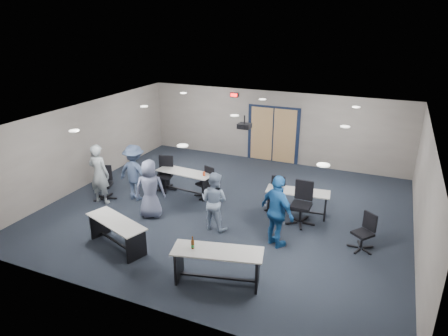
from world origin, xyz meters
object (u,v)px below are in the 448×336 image
at_px(chair_back_d, 301,204).
at_px(person_back, 135,172).
at_px(table_back_left, 185,179).
at_px(table_front_right, 217,260).
at_px(chair_back_a, 165,174).
at_px(chair_back_c, 276,195).
at_px(chair_back_b, 205,183).
at_px(person_plaid, 150,189).
at_px(person_navy, 277,212).
at_px(chair_loose_left, 104,184).
at_px(person_gray, 99,174).
at_px(person_lightblue, 214,201).
at_px(chair_loose_right, 363,232).
at_px(table_front_left, 117,229).
at_px(table_back_right, 297,198).

distance_m(chair_back_d, person_back, 5.01).
distance_m(table_back_left, person_back, 1.56).
xyz_separation_m(table_front_right, chair_back_d, (1.02, 3.19, 0.06)).
xyz_separation_m(chair_back_a, chair_back_c, (3.68, 0.04, -0.06)).
bearing_deg(chair_back_b, person_plaid, -93.26).
relative_size(person_plaid, person_navy, 0.91).
bearing_deg(person_navy, table_front_right, 101.99).
bearing_deg(chair_back_d, table_front_right, -107.28).
relative_size(chair_loose_left, person_back, 0.60).
height_order(person_gray, person_lightblue, person_gray).
height_order(chair_back_a, person_plaid, person_plaid).
distance_m(chair_back_b, person_gray, 3.14).
distance_m(table_front_right, person_gray, 5.25).
distance_m(chair_back_c, person_navy, 1.95).
bearing_deg(chair_back_a, chair_loose_right, -24.62).
xyz_separation_m(table_front_left, chair_back_b, (0.69, 3.42, -0.01)).
bearing_deg(person_plaid, chair_back_a, -94.56).
xyz_separation_m(table_front_right, person_gray, (-4.78, 2.14, 0.39)).
distance_m(table_front_left, person_plaid, 1.72).
xyz_separation_m(chair_loose_right, person_gray, (-7.44, -0.38, 0.45)).
xyz_separation_m(chair_back_c, person_navy, (0.54, -1.83, 0.43)).
xyz_separation_m(chair_back_b, chair_back_d, (3.11, -0.51, 0.11)).
bearing_deg(person_back, person_gray, 39.13).
xyz_separation_m(chair_back_b, person_lightblue, (1.08, -1.64, 0.31)).
distance_m(table_back_left, chair_back_a, 0.72).
height_order(chair_loose_right, person_lightblue, person_lightblue).
bearing_deg(table_front_right, chair_back_a, 119.97).
bearing_deg(person_lightblue, table_back_right, -129.77).
distance_m(chair_loose_right, person_plaid, 5.61).
distance_m(chair_loose_right, person_back, 6.65).
relative_size(table_back_left, chair_loose_left, 1.78).
xyz_separation_m(person_gray, person_plaid, (1.87, -0.17, -0.08)).
height_order(chair_loose_left, person_lightblue, person_lightblue).
bearing_deg(chair_back_c, chair_loose_left, -166.43).
bearing_deg(person_gray, chair_back_c, -162.53).
distance_m(chair_back_a, chair_back_c, 3.68).
relative_size(chair_back_a, chair_back_c, 1.13).
relative_size(table_front_left, chair_back_a, 1.67).
height_order(chair_back_a, chair_loose_left, chair_back_a).
bearing_deg(person_back, person_navy, 170.72).
distance_m(table_back_right, chair_back_b, 2.89).
distance_m(person_lightblue, person_back, 3.03).
distance_m(table_front_left, chair_back_d, 4.78).
bearing_deg(table_back_left, chair_loose_right, -8.02).
distance_m(person_gray, person_lightblue, 3.76).
distance_m(person_gray, person_plaid, 1.88).
distance_m(chair_loose_left, person_gray, 0.45).
xyz_separation_m(person_plaid, person_lightblue, (1.89, 0.10, -0.05)).
distance_m(table_front_left, table_back_left, 3.42).
xyz_separation_m(table_back_right, chair_back_d, (0.22, -0.53, 0.10)).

